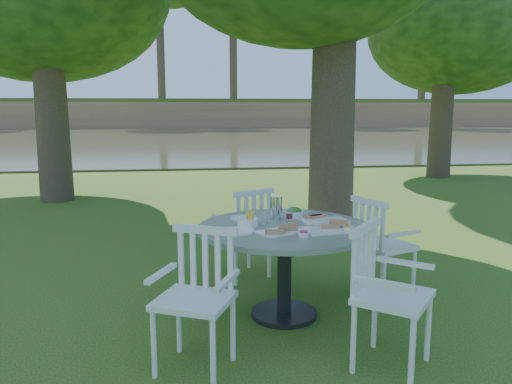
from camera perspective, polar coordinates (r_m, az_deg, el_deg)
ground at (r=5.41m, az=0.29°, el=-9.26°), size 140.00×140.00×0.00m
table at (r=4.17m, az=3.28°, el=-5.84°), size 1.44×1.44×0.78m
chair_ne at (r=4.76m, az=13.66°, el=-5.30°), size 0.58×0.60×0.93m
chair_nw at (r=5.10m, az=-0.97°, el=-3.97°), size 0.63×0.62×0.94m
chair_sw at (r=3.47m, az=-6.48°, el=-10.63°), size 0.62×0.60×0.94m
chair_se at (r=3.54m, az=13.95°, el=-10.19°), size 0.67×0.67×0.97m
tableware at (r=4.19m, az=3.03°, el=-3.22°), size 1.16×0.85×0.21m
river at (r=28.13m, az=-6.22°, el=6.01°), size 100.00×28.00×0.12m
far_bank at (r=46.52m, az=-6.65°, el=16.35°), size 100.00×18.00×15.20m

